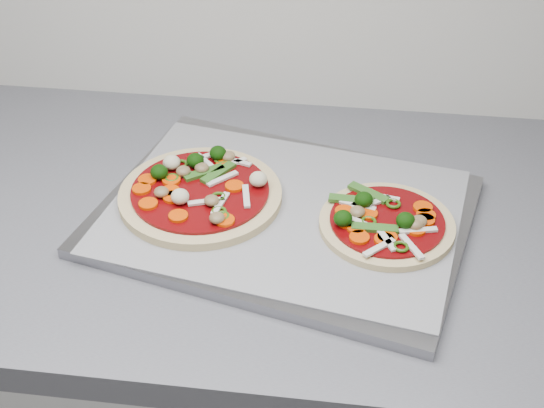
# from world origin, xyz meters

# --- Properties ---
(countertop) EXTENTS (3.60, 0.60, 0.04)m
(countertop) POSITION_xyz_m (0.00, 1.30, 0.88)
(countertop) COLOR slate
(countertop) RESTS_ON base_cabinet
(baking_tray) EXTENTS (0.54, 0.45, 0.02)m
(baking_tray) POSITION_xyz_m (0.21, 1.29, 0.91)
(baking_tray) COLOR gray
(baking_tray) RESTS_ON countertop
(parchment) EXTENTS (0.50, 0.40, 0.00)m
(parchment) POSITION_xyz_m (0.21, 1.29, 0.92)
(parchment) COLOR gray
(parchment) RESTS_ON baking_tray
(pizza_left) EXTENTS (0.29, 0.29, 0.04)m
(pizza_left) POSITION_xyz_m (0.10, 1.30, 0.93)
(pizza_left) COLOR tan
(pizza_left) RESTS_ON parchment
(pizza_right) EXTENTS (0.19, 0.19, 0.03)m
(pizza_right) POSITION_xyz_m (0.34, 1.27, 0.93)
(pizza_right) COLOR tan
(pizza_right) RESTS_ON parchment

